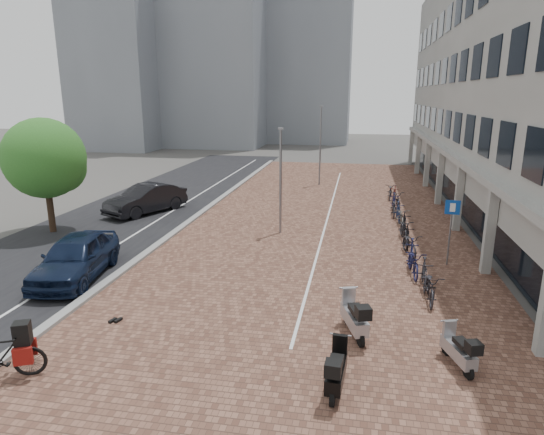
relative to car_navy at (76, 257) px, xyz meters
The scene contains 20 objects.
ground 6.59m from the car_navy, ahead, with size 140.00×140.00×0.00m, color #474442.
plaza_brick 14.20m from the car_navy, 53.16° to the left, with size 14.50×42.00×0.04m, color brown.
street_asphalt 11.65m from the car_navy, 102.43° to the left, with size 8.00×50.00×0.03m, color black.
curb 11.46m from the car_navy, 82.97° to the left, with size 0.35×42.00×0.14m, color gray.
lane_line 11.39m from the car_navy, 92.52° to the left, with size 0.12×44.00×0.00m, color white.
parking_line 14.32m from the car_navy, 52.52° to the left, with size 0.10×30.00×0.00m, color white.
office_building 25.93m from the car_navy, 38.25° to the left, with size 8.40×40.00×15.00m.
bg_towers 50.65m from the car_navy, 99.22° to the left, with size 33.00×23.00×32.00m.
car_navy is the anchor object (origin of this frame).
car_dark 10.08m from the car_navy, 100.54° to the left, with size 1.75×5.03×1.66m, color black.
hero_bike 6.57m from the car_navy, 72.28° to the right, with size 2.12×1.38×1.45m.
shoes 4.50m from the car_navy, 43.74° to the right, with size 0.38×0.32×0.09m, color black, non-canonical shape.
scooter_front 13.50m from the car_navy, 15.73° to the right, with size 0.48×1.54×1.06m, color #98999D, non-canonical shape.
scooter_mid 11.28m from the car_navy, 27.51° to the right, with size 0.53×1.69×1.16m, color black, non-canonical shape.
scooter_back 10.67m from the car_navy, 13.55° to the right, with size 0.57×1.82×1.25m, color #9E9EA2, non-canonical shape.
parking_sign 14.59m from the car_navy, 15.87° to the left, with size 0.57×0.11×2.72m.
lamp_near 9.93m from the car_navy, 47.75° to the left, with size 0.12×0.12×5.17m, color slate.
lamp_far 21.87m from the car_navy, 70.24° to the left, with size 0.12×0.12×5.87m, color slate.
street_tree 7.73m from the car_navy, 130.66° to the left, with size 3.91×3.91×5.69m.
bike_row 15.13m from the car_navy, 33.71° to the left, with size 1.23×18.11×1.05m.
Camera 1 is at (3.79, -14.27, 6.75)m, focal length 30.88 mm.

